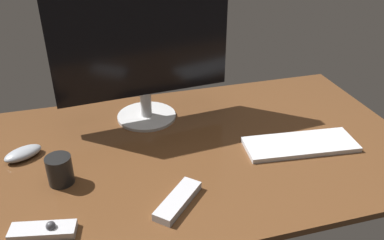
{
  "coord_description": "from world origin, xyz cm",
  "views": [
    {
      "loc": [
        -31.95,
        -104.87,
        75.26
      ],
      "look_at": [
        -0.07,
        7.67,
        8.0
      ],
      "focal_mm": 38.03,
      "sensor_mm": 36.0,
      "label": 1
    }
  ],
  "objects_px": {
    "keyboard": "(300,144)",
    "media_remote": "(44,230)",
    "computer_mouse": "(23,153)",
    "monitor": "(142,48)",
    "tv_remote": "(178,201)",
    "coffee_mug": "(60,170)"
  },
  "relations": [
    {
      "from": "keyboard",
      "to": "media_remote",
      "type": "bearing_deg",
      "value": -161.83
    },
    {
      "from": "computer_mouse",
      "to": "media_remote",
      "type": "relative_size",
      "value": 0.71
    },
    {
      "from": "monitor",
      "to": "keyboard",
      "type": "height_order",
      "value": "monitor"
    },
    {
      "from": "media_remote",
      "to": "tv_remote",
      "type": "height_order",
      "value": "media_remote"
    },
    {
      "from": "monitor",
      "to": "coffee_mug",
      "type": "relative_size",
      "value": 7.1
    },
    {
      "from": "computer_mouse",
      "to": "coffee_mug",
      "type": "bearing_deg",
      "value": -83.05
    },
    {
      "from": "monitor",
      "to": "media_remote",
      "type": "distance_m",
      "value": 0.66
    },
    {
      "from": "tv_remote",
      "to": "coffee_mug",
      "type": "relative_size",
      "value": 2.03
    },
    {
      "from": "coffee_mug",
      "to": "computer_mouse",
      "type": "bearing_deg",
      "value": 125.83
    },
    {
      "from": "computer_mouse",
      "to": "media_remote",
      "type": "height_order",
      "value": "media_remote"
    },
    {
      "from": "media_remote",
      "to": "monitor",
      "type": "bearing_deg",
      "value": 66.74
    },
    {
      "from": "computer_mouse",
      "to": "media_remote",
      "type": "xyz_separation_m",
      "value": [
        0.07,
        -0.35,
        -0.01
      ]
    },
    {
      "from": "keyboard",
      "to": "computer_mouse",
      "type": "bearing_deg",
      "value": 174.01
    },
    {
      "from": "tv_remote",
      "to": "computer_mouse",
      "type": "bearing_deg",
      "value": 94.43
    },
    {
      "from": "keyboard",
      "to": "tv_remote",
      "type": "height_order",
      "value": "tv_remote"
    },
    {
      "from": "keyboard",
      "to": "tv_remote",
      "type": "distance_m",
      "value": 0.48
    },
    {
      "from": "keyboard",
      "to": "media_remote",
      "type": "xyz_separation_m",
      "value": [
        -0.79,
        -0.17,
        0.0
      ]
    },
    {
      "from": "computer_mouse",
      "to": "coffee_mug",
      "type": "height_order",
      "value": "coffee_mug"
    },
    {
      "from": "monitor",
      "to": "keyboard",
      "type": "distance_m",
      "value": 0.61
    },
    {
      "from": "keyboard",
      "to": "tv_remote",
      "type": "relative_size",
      "value": 2.1
    },
    {
      "from": "monitor",
      "to": "media_remote",
      "type": "height_order",
      "value": "monitor"
    },
    {
      "from": "monitor",
      "to": "computer_mouse",
      "type": "relative_size",
      "value": 5.15
    }
  ]
}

